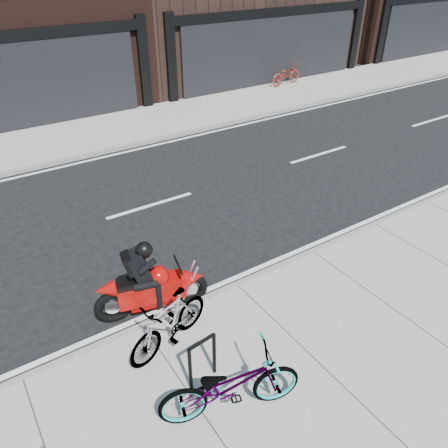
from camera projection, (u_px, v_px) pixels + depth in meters
ground at (188, 242)px, 9.98m from camera, size 120.00×120.00×0.00m
sidewalk_near at (355, 401)px, 6.42m from camera, size 60.00×6.00×0.13m
sidewalk_far at (80, 136)px, 15.40m from camera, size 60.00×3.50×0.13m
bike_rack at (202, 357)px, 6.40m from camera, size 0.50×0.11×0.85m
bicycle_front at (230, 385)px, 5.95m from camera, size 2.14×1.28×1.06m
bicycle_rear at (169, 322)px, 6.98m from camera, size 1.73×0.95×1.00m
motorcycle at (156, 283)px, 7.78m from camera, size 2.07×0.86×1.56m
bicycle_far at (286, 74)px, 20.62m from camera, size 1.89×0.89×0.96m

